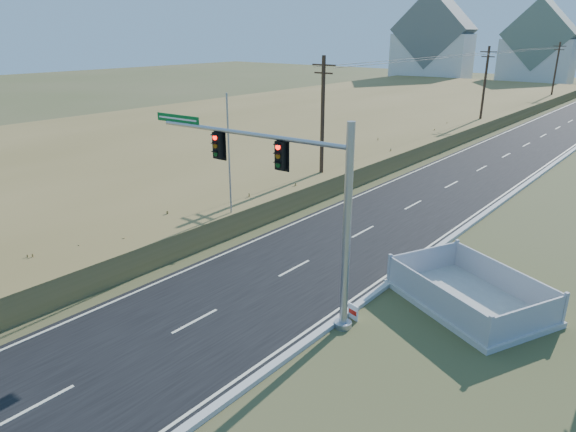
% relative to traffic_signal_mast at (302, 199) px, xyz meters
% --- Properties ---
extents(ground, '(260.00, 260.00, 0.00)m').
position_rel_traffic_signal_mast_xyz_m(ground, '(-2.61, -1.18, -4.66)').
color(ground, '#434A24').
rests_on(ground, ground).
extents(road, '(8.00, 180.00, 0.06)m').
position_rel_traffic_signal_mast_xyz_m(road, '(-2.61, 48.82, -4.63)').
color(road, black).
rests_on(road, ground).
extents(reed_marsh, '(38.00, 110.00, 1.30)m').
position_rel_traffic_signal_mast_xyz_m(reed_marsh, '(-26.61, 38.82, -4.01)').
color(reed_marsh, olive).
rests_on(reed_marsh, ground).
extents(utility_pole_near, '(1.80, 0.26, 9.00)m').
position_rel_traffic_signal_mast_xyz_m(utility_pole_near, '(-9.11, 13.82, 0.02)').
color(utility_pole_near, '#422D1E').
rests_on(utility_pole_near, ground).
extents(utility_pole_mid, '(1.80, 0.26, 9.00)m').
position_rel_traffic_signal_mast_xyz_m(utility_pole_mid, '(-9.11, 43.82, 0.02)').
color(utility_pole_mid, '#422D1E').
rests_on(utility_pole_mid, ground).
extents(utility_pole_far, '(1.80, 0.26, 9.00)m').
position_rel_traffic_signal_mast_xyz_m(utility_pole_far, '(-9.11, 73.82, 0.02)').
color(utility_pole_far, '#422D1E').
rests_on(utility_pole_far, ground).
extents(condo_nw, '(17.69, 13.38, 19.05)m').
position_rel_traffic_signal_mast_xyz_m(condo_nw, '(-40.61, 98.82, 3.04)').
color(condo_nw, white).
rests_on(condo_nw, ground).
extents(condo_nnw, '(14.93, 11.17, 17.03)m').
position_rel_traffic_signal_mast_xyz_m(condo_nnw, '(-20.61, 106.82, 2.27)').
color(condo_nnw, white).
rests_on(condo_nnw, ground).
extents(traffic_signal_mast, '(9.62, 1.07, 7.67)m').
position_rel_traffic_signal_mast_xyz_m(traffic_signal_mast, '(0.00, 0.00, 0.00)').
color(traffic_signal_mast, '#9EA0A5').
rests_on(traffic_signal_mast, ground).
extents(fence_enclosure, '(7.05, 6.13, 1.34)m').
position_rel_traffic_signal_mast_xyz_m(fence_enclosure, '(4.85, 4.79, -4.39)').
color(fence_enclosure, '#B7B5AD').
rests_on(fence_enclosure, ground).
extents(open_sign, '(0.50, 0.15, 0.62)m').
position_rel_traffic_signal_mast_xyz_m(open_sign, '(1.89, 0.82, -4.34)').
color(open_sign, white).
rests_on(open_sign, ground).
extents(flagpole, '(0.34, 0.34, 7.57)m').
position_rel_traffic_signal_mast_xyz_m(flagpole, '(-7.91, 4.01, -1.64)').
color(flagpole, '#B7B5AD').
rests_on(flagpole, ground).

